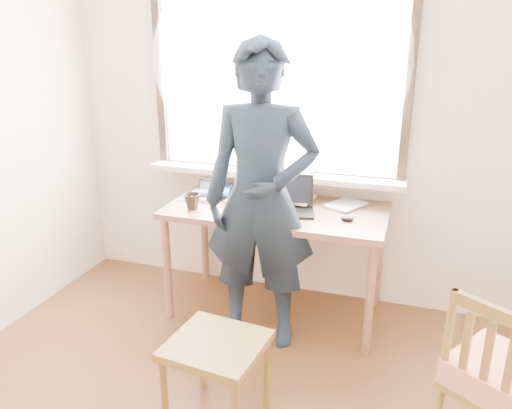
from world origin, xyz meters
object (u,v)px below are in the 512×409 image
(work_chair, at_px, (217,354))
(person, at_px, (261,199))
(side_chair, at_px, (500,379))
(mug_dark, at_px, (192,201))
(mug_white, at_px, (260,189))
(laptop, at_px, (288,203))
(desk, at_px, (276,219))

(work_chair, bearing_deg, person, 91.73)
(person, bearing_deg, side_chair, -34.13)
(mug_dark, bearing_deg, mug_white, 50.65)
(mug_dark, xyz_separation_m, side_chair, (1.81, -0.79, -0.37))
(work_chair, height_order, side_chair, side_chair)
(mug_white, relative_size, side_chair, 0.14)
(laptop, xyz_separation_m, person, (-0.09, -0.29, 0.11))
(person, bearing_deg, desk, 81.70)
(mug_white, distance_m, work_chair, 1.42)
(mug_white, xyz_separation_m, work_chair, (0.20, -1.33, -0.44))
(mug_white, relative_size, work_chair, 0.25)
(mug_white, height_order, side_chair, mug_white)
(desk, distance_m, side_chair, 1.64)
(person, bearing_deg, mug_white, 101.18)
(desk, relative_size, mug_white, 11.85)
(laptop, xyz_separation_m, mug_dark, (-0.61, -0.16, -0.00))
(desk, bearing_deg, work_chair, -89.10)
(mug_dark, bearing_deg, side_chair, -23.50)
(laptop, relative_size, work_chair, 0.79)
(desk, bearing_deg, person, -91.13)
(work_chair, bearing_deg, desk, 90.90)
(side_chair, bearing_deg, work_chair, -174.22)
(mug_dark, distance_m, person, 0.54)
(mug_white, xyz_separation_m, person, (0.18, -0.54, 0.11))
(side_chair, relative_size, person, 0.47)
(side_chair, bearing_deg, laptop, 141.76)
(desk, xyz_separation_m, laptop, (0.09, -0.03, 0.13))
(mug_white, bearing_deg, desk, -49.63)
(work_chair, xyz_separation_m, side_chair, (1.27, 0.13, 0.07))
(mug_white, xyz_separation_m, mug_dark, (-0.34, -0.41, 0.00))
(laptop, height_order, side_chair, laptop)
(desk, xyz_separation_m, person, (-0.01, -0.32, 0.24))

